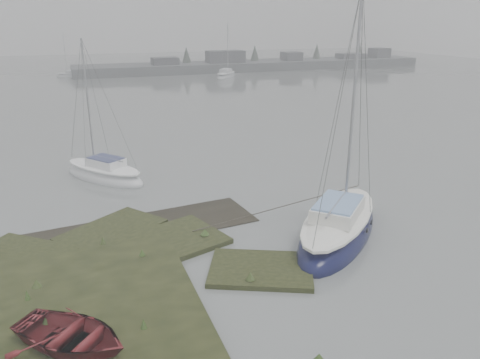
% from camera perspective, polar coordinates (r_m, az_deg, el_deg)
% --- Properties ---
extents(ground, '(160.00, 160.00, 0.00)m').
position_cam_1_polar(ground, '(44.65, -13.55, 7.85)').
color(ground, slate).
rests_on(ground, ground).
extents(far_shoreline, '(60.00, 8.00, 4.15)m').
position_cam_1_polar(far_shoreline, '(82.29, 2.66, 13.86)').
color(far_shoreline, '#4C4F51').
rests_on(far_shoreline, ground).
extents(sailboat_main, '(6.96, 6.80, 10.34)m').
position_cam_1_polar(sailboat_main, '(19.16, 11.86, -5.91)').
color(sailboat_main, black).
rests_on(sailboat_main, ground).
extents(sailboat_white, '(4.83, 5.61, 7.92)m').
position_cam_1_polar(sailboat_white, '(26.49, -16.21, 0.63)').
color(sailboat_white, silver).
rests_on(sailboat_white, ground).
extents(sailboat_far_b, '(5.25, 5.90, 8.43)m').
position_cam_1_polar(sailboat_far_b, '(70.46, -1.69, 12.52)').
color(sailboat_far_b, '#A5A8AF').
rests_on(sailboat_far_b, ground).
extents(sailboat_far_c, '(4.95, 3.53, 6.71)m').
position_cam_1_polar(sailboat_far_c, '(74.78, -19.83, 11.77)').
color(sailboat_far_c, silver).
rests_on(sailboat_far_c, ground).
extents(dinghy, '(3.96, 3.91, 0.67)m').
position_cam_1_polar(dinghy, '(13.41, -19.93, -17.41)').
color(dinghy, maroon).
rests_on(dinghy, marsh_bank).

